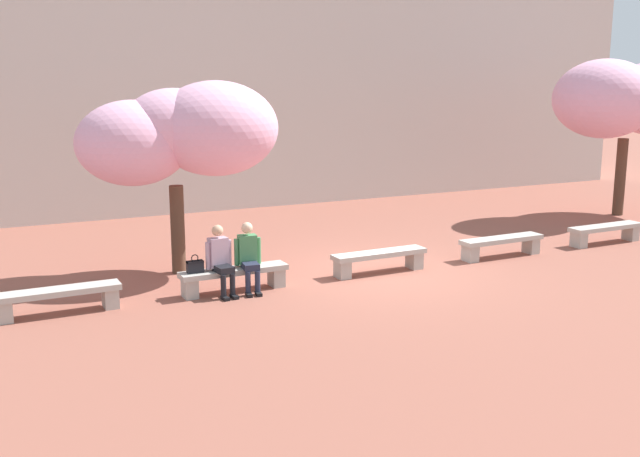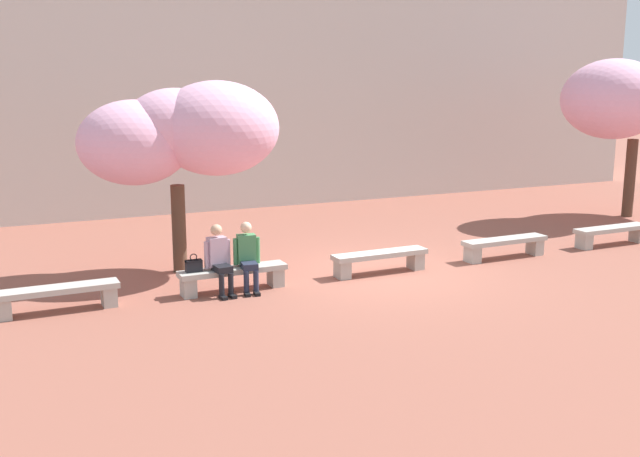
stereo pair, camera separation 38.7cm
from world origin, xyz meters
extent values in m
plane|color=#8E5142|center=(0.00, 0.00, 0.00)|extent=(100.00, 100.00, 0.00)
cube|color=beige|center=(0.00, 10.20, 5.07)|extent=(29.01, 4.00, 10.13)
cube|color=#ADA89E|center=(-6.23, 0.00, 0.40)|extent=(2.06, 0.46, 0.10)
cube|color=#ADA89E|center=(-7.08, -0.02, 0.17)|extent=(0.25, 0.34, 0.35)
cube|color=#ADA89E|center=(-5.37, 0.02, 0.17)|extent=(0.25, 0.34, 0.35)
cube|color=#ADA89E|center=(-3.11, 0.00, 0.40)|extent=(2.06, 0.46, 0.10)
cube|color=#ADA89E|center=(-3.97, -0.02, 0.17)|extent=(0.25, 0.34, 0.35)
cube|color=#ADA89E|center=(-2.26, 0.02, 0.17)|extent=(0.25, 0.34, 0.35)
cube|color=#ADA89E|center=(0.00, 0.00, 0.40)|extent=(2.06, 0.46, 0.10)
cube|color=#ADA89E|center=(-0.85, -0.02, 0.17)|extent=(0.25, 0.34, 0.35)
cube|color=#ADA89E|center=(0.85, 0.02, 0.17)|extent=(0.25, 0.34, 0.35)
cube|color=#ADA89E|center=(3.11, 0.00, 0.40)|extent=(2.06, 0.46, 0.10)
cube|color=#ADA89E|center=(2.26, -0.02, 0.17)|extent=(0.25, 0.34, 0.35)
cube|color=#ADA89E|center=(3.97, 0.02, 0.17)|extent=(0.25, 0.34, 0.35)
cube|color=#ADA89E|center=(6.23, 0.00, 0.40)|extent=(2.06, 0.46, 0.10)
cube|color=#ADA89E|center=(5.37, -0.02, 0.17)|extent=(0.25, 0.34, 0.35)
cube|color=#ADA89E|center=(7.08, 0.02, 0.17)|extent=(0.25, 0.34, 0.35)
cube|color=black|center=(-3.44, -0.43, 0.03)|extent=(0.12, 0.23, 0.06)
cylinder|color=black|center=(-3.44, -0.37, 0.24)|extent=(0.10, 0.10, 0.42)
cube|color=black|center=(-3.26, -0.41, 0.03)|extent=(0.12, 0.23, 0.06)
cylinder|color=black|center=(-3.27, -0.35, 0.24)|extent=(0.10, 0.10, 0.42)
cube|color=black|center=(-3.37, -0.18, 0.51)|extent=(0.32, 0.43, 0.12)
cube|color=#B293A8|center=(-3.40, 0.04, 0.78)|extent=(0.36, 0.26, 0.54)
sphere|color=tan|center=(-3.40, 0.04, 1.19)|extent=(0.21, 0.21, 0.21)
cylinder|color=#B293A8|center=(-3.61, 0.00, 0.74)|extent=(0.09, 0.09, 0.50)
cylinder|color=#B293A8|center=(-3.19, 0.04, 0.74)|extent=(0.09, 0.09, 0.50)
cube|color=black|center=(-2.98, -0.41, 0.03)|extent=(0.13, 0.23, 0.06)
cylinder|color=#23283D|center=(-2.97, -0.35, 0.24)|extent=(0.10, 0.10, 0.42)
cube|color=black|center=(-2.80, -0.43, 0.03)|extent=(0.13, 0.23, 0.06)
cylinder|color=#23283D|center=(-2.79, -0.37, 0.24)|extent=(0.10, 0.10, 0.42)
cube|color=#23283D|center=(-2.86, -0.18, 0.51)|extent=(0.33, 0.43, 0.12)
cube|color=#428451|center=(-2.83, 0.04, 0.78)|extent=(0.37, 0.26, 0.54)
sphere|color=beige|center=(-2.83, 0.04, 1.19)|extent=(0.21, 0.21, 0.21)
cylinder|color=#428451|center=(-3.04, 0.05, 0.74)|extent=(0.09, 0.09, 0.50)
cylinder|color=#428451|center=(-2.62, -0.01, 0.74)|extent=(0.09, 0.09, 0.50)
cube|color=black|center=(-3.85, 0.02, 0.56)|extent=(0.30, 0.14, 0.22)
cube|color=black|center=(-3.85, 0.01, 0.65)|extent=(0.30, 0.15, 0.04)
torus|color=black|center=(-3.85, 0.02, 0.72)|extent=(0.14, 0.02, 0.14)
cylinder|color=#513828|center=(-3.68, 1.79, 0.90)|extent=(0.28, 0.28, 1.80)
ellipsoid|color=#EAA8C6|center=(-3.68, 1.79, 2.95)|extent=(2.05, 1.80, 1.53)
ellipsoid|color=#EAA8C6|center=(-4.47, 1.87, 2.67)|extent=(2.22, 1.94, 1.66)
ellipsoid|color=#EAA8C6|center=(-2.89, 1.55, 2.92)|extent=(2.51, 2.24, 1.88)
cylinder|color=#513828|center=(9.43, 2.61, 1.10)|extent=(0.30, 0.30, 2.20)
ellipsoid|color=#EAA8C6|center=(9.43, 2.61, 3.34)|extent=(2.39, 2.06, 1.79)
ellipsoid|color=#EAA8C6|center=(8.48, 2.50, 3.32)|extent=(2.87, 2.66, 2.15)
camera|label=1|loc=(-7.47, -12.80, 3.99)|focal=42.00mm
camera|label=2|loc=(-7.12, -12.97, 3.99)|focal=42.00mm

